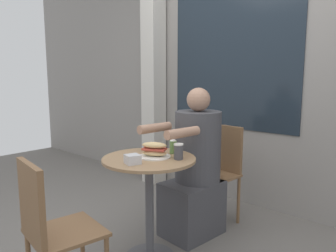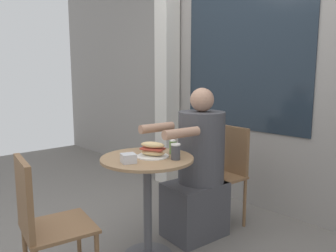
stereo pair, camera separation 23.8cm
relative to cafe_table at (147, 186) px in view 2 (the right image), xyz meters
The scene contains 10 objects.
storefront_wall 1.68m from the cafe_table, 90.13° to the left, with size 8.00×0.09×2.80m.
lattice_pillar 1.88m from the cafe_table, 133.32° to the left, with size 0.21×0.21×2.40m.
cafe_table is the anchor object (origin of this frame).
diner_chair 0.88m from the cafe_table, 89.14° to the left, with size 0.41×0.41×0.87m.
seated_diner 0.53m from the cafe_table, 89.84° to the left, with size 0.42×0.69×1.22m.
empty_chair_across 0.74m from the cafe_table, 91.85° to the right, with size 0.44×0.44×0.87m.
sandwich_on_plate 0.25m from the cafe_table, 66.85° to the left, with size 0.23×0.23×0.11m.
drink_cup 0.33m from the cafe_table, 29.57° to the left, with size 0.07×0.07×0.11m.
napkin_box 0.30m from the cafe_table, 79.40° to the right, with size 0.11×0.11×0.06m.
condiment_bottle 0.34m from the cafe_table, 79.30° to the left, with size 0.05×0.05×0.12m.
Camera 2 is at (1.74, -1.39, 1.31)m, focal length 35.00 mm.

